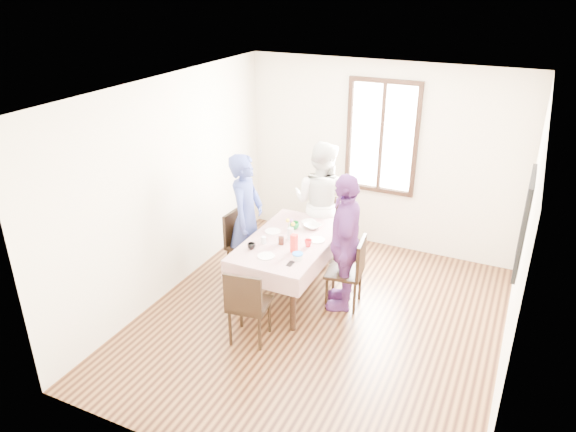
% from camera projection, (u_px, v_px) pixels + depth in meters
% --- Properties ---
extents(ground, '(4.50, 4.50, 0.00)m').
position_uv_depth(ground, '(319.00, 321.00, 6.32)').
color(ground, black).
rests_on(ground, ground).
extents(back_wall, '(4.00, 0.00, 4.00)m').
position_uv_depth(back_wall, '(381.00, 158.00, 7.62)').
color(back_wall, beige).
rests_on(back_wall, ground).
extents(right_wall, '(0.00, 4.50, 4.50)m').
position_uv_depth(right_wall, '(521.00, 255.00, 4.99)').
color(right_wall, beige).
rests_on(right_wall, ground).
extents(window_frame, '(1.02, 0.06, 1.62)m').
position_uv_depth(window_frame, '(382.00, 137.00, 7.48)').
color(window_frame, black).
rests_on(window_frame, back_wall).
extents(window_pane, '(0.90, 0.02, 1.50)m').
position_uv_depth(window_pane, '(382.00, 137.00, 7.49)').
color(window_pane, white).
rests_on(window_pane, back_wall).
extents(art_poster, '(0.04, 0.76, 0.96)m').
position_uv_depth(art_poster, '(525.00, 223.00, 5.16)').
color(art_poster, red).
rests_on(art_poster, right_wall).
extents(dining_table, '(0.85, 1.51, 0.75)m').
position_uv_depth(dining_table, '(290.00, 267.00, 6.73)').
color(dining_table, black).
rests_on(dining_table, ground).
extents(tablecloth, '(0.97, 1.63, 0.01)m').
position_uv_depth(tablecloth, '(290.00, 240.00, 6.58)').
color(tablecloth, '#560B10').
rests_on(tablecloth, dining_table).
extents(chair_left, '(0.44, 0.44, 0.91)m').
position_uv_depth(chair_left, '(246.00, 246.00, 7.09)').
color(chair_left, black).
rests_on(chair_left, ground).
extents(chair_right, '(0.47, 0.47, 0.91)m').
position_uv_depth(chair_right, '(344.00, 272.00, 6.47)').
color(chair_right, black).
rests_on(chair_right, ground).
extents(chair_far, '(0.47, 0.47, 0.91)m').
position_uv_depth(chair_far, '(321.00, 229.00, 7.56)').
color(chair_far, black).
rests_on(chair_far, ground).
extents(chair_near, '(0.48, 0.48, 0.91)m').
position_uv_depth(chair_near, '(250.00, 304.00, 5.85)').
color(chair_near, black).
rests_on(chair_near, ground).
extents(person_left, '(0.50, 0.68, 1.72)m').
position_uv_depth(person_left, '(246.00, 218.00, 6.92)').
color(person_left, navy).
rests_on(person_left, ground).
extents(person_far, '(0.89, 0.72, 1.73)m').
position_uv_depth(person_far, '(321.00, 203.00, 7.37)').
color(person_far, silver).
rests_on(person_far, ground).
extents(person_right, '(0.68, 1.08, 1.71)m').
position_uv_depth(person_right, '(344.00, 242.00, 6.31)').
color(person_right, '#5F2C6F').
rests_on(person_right, ground).
extents(mug_black, '(0.13, 0.13, 0.08)m').
position_uv_depth(mug_black, '(251.00, 246.00, 6.33)').
color(mug_black, black).
rests_on(mug_black, tablecloth).
extents(mug_flag, '(0.13, 0.13, 0.09)m').
position_uv_depth(mug_flag, '(308.00, 243.00, 6.39)').
color(mug_flag, red).
rests_on(mug_flag, tablecloth).
extents(mug_green, '(0.14, 0.14, 0.09)m').
position_uv_depth(mug_green, '(294.00, 225.00, 6.83)').
color(mug_green, '#0C7226').
rests_on(mug_green, tablecloth).
extents(serving_bowl, '(0.25, 0.25, 0.05)m').
position_uv_depth(serving_bowl, '(312.00, 226.00, 6.86)').
color(serving_bowl, white).
rests_on(serving_bowl, tablecloth).
extents(juice_carton, '(0.07, 0.07, 0.22)m').
position_uv_depth(juice_carton, '(294.00, 243.00, 6.24)').
color(juice_carton, red).
rests_on(juice_carton, tablecloth).
extents(butter_tub, '(0.12, 0.12, 0.06)m').
position_uv_depth(butter_tub, '(298.00, 256.00, 6.12)').
color(butter_tub, white).
rests_on(butter_tub, tablecloth).
extents(jam_jar, '(0.07, 0.07, 0.10)m').
position_uv_depth(jam_jar, '(281.00, 241.00, 6.44)').
color(jam_jar, black).
rests_on(jam_jar, tablecloth).
extents(drinking_glass, '(0.06, 0.06, 0.09)m').
position_uv_depth(drinking_glass, '(264.00, 240.00, 6.47)').
color(drinking_glass, silver).
rests_on(drinking_glass, tablecloth).
extents(smartphone, '(0.06, 0.12, 0.01)m').
position_uv_depth(smartphone, '(290.00, 264.00, 6.02)').
color(smartphone, black).
rests_on(smartphone, tablecloth).
extents(flower_vase, '(0.08, 0.08, 0.15)m').
position_uv_depth(flower_vase, '(290.00, 234.00, 6.55)').
color(flower_vase, silver).
rests_on(flower_vase, tablecloth).
extents(plate_left, '(0.20, 0.20, 0.01)m').
position_uv_depth(plate_left, '(273.00, 231.00, 6.77)').
color(plate_left, white).
rests_on(plate_left, tablecloth).
extents(plate_right, '(0.20, 0.20, 0.01)m').
position_uv_depth(plate_right, '(317.00, 240.00, 6.55)').
color(plate_right, white).
rests_on(plate_right, tablecloth).
extents(plate_far, '(0.20, 0.20, 0.01)m').
position_uv_depth(plate_far, '(309.00, 222.00, 7.03)').
color(plate_far, white).
rests_on(plate_far, tablecloth).
extents(plate_near, '(0.20, 0.20, 0.01)m').
position_uv_depth(plate_near, '(266.00, 256.00, 6.18)').
color(plate_near, white).
rests_on(plate_near, tablecloth).
extents(butter_lid, '(0.12, 0.12, 0.01)m').
position_uv_depth(butter_lid, '(298.00, 254.00, 6.11)').
color(butter_lid, blue).
rests_on(butter_lid, butter_tub).
extents(flower_bunch, '(0.09, 0.09, 0.10)m').
position_uv_depth(flower_bunch, '(290.00, 224.00, 6.50)').
color(flower_bunch, yellow).
rests_on(flower_bunch, flower_vase).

